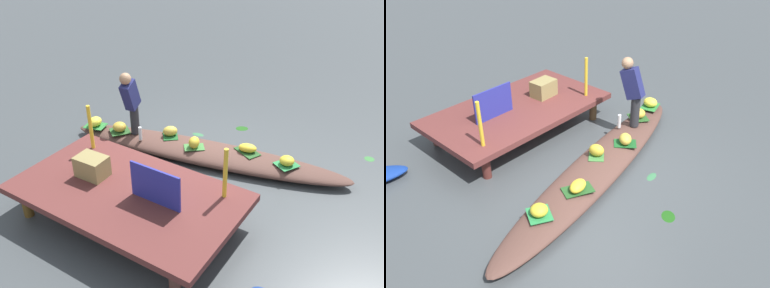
{
  "view_description": "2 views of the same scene",
  "coord_description": "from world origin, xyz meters",
  "views": [
    {
      "loc": [
        -3.17,
        5.4,
        3.97
      ],
      "look_at": [
        -0.07,
        0.47,
        0.55
      ],
      "focal_mm": 39.06,
      "sensor_mm": 36.0,
      "label": 1
    },
    {
      "loc": [
        -4.09,
        -3.28,
        3.88
      ],
      "look_at": [
        -0.08,
        0.35,
        0.45
      ],
      "focal_mm": 38.22,
      "sensor_mm": 36.0,
      "label": 2
    }
  ],
  "objects": [
    {
      "name": "banana_bunch_5",
      "position": [
        2.12,
        0.44,
        0.34
      ],
      "size": [
        0.23,
        0.28,
        0.18
      ],
      "primitive_type": "ellipsoid",
      "rotation": [
        0.0,
        0.0,
        1.57
      ],
      "color": "yellow",
      "rests_on": "vendor_boat"
    },
    {
      "name": "water_bottle",
      "position": [
        1.06,
        0.39,
        0.37
      ],
      "size": [
        0.06,
        0.06,
        0.25
      ],
      "primitive_type": "cylinder",
      "color": "white",
      "rests_on": "vendor_boat"
    },
    {
      "name": "railing_post_west",
      "position": [
        -1.14,
        1.35,
        0.87
      ],
      "size": [
        0.06,
        0.06,
        0.75
      ],
      "primitive_type": "cylinder",
      "color": "gold",
      "rests_on": "dock_platform"
    },
    {
      "name": "leaf_mat_5",
      "position": [
        2.12,
        0.44,
        0.25
      ],
      "size": [
        0.45,
        0.39,
        0.01
      ],
      "primitive_type": "cube",
      "rotation": [
        0.0,
        0.0,
        0.28
      ],
      "color": "#2C7B35",
      "rests_on": "vendor_boat"
    },
    {
      "name": "dock_platform",
      "position": [
        0.06,
        1.95,
        0.44
      ],
      "size": [
        3.2,
        1.8,
        0.5
      ],
      "color": "brown",
      "rests_on": "ground"
    },
    {
      "name": "canal_water",
      "position": [
        0.0,
        0.0,
        0.0
      ],
      "size": [
        40.0,
        40.0,
        0.0
      ],
      "primitive_type": "plane",
      "color": "#414548",
      "rests_on": "ground"
    },
    {
      "name": "vendor_boat",
      "position": [
        0.0,
        0.0,
        0.12
      ],
      "size": [
        5.15,
        1.69,
        0.24
      ],
      "primitive_type": "ellipsoid",
      "rotation": [
        0.0,
        0.0,
        0.18
      ],
      "color": "brown",
      "rests_on": "ground"
    },
    {
      "name": "banana_bunch_3",
      "position": [
        0.7,
        -0.01,
        0.34
      ],
      "size": [
        0.33,
        0.33,
        0.18
      ],
      "primitive_type": "ellipsoid",
      "rotation": [
        0.0,
        0.0,
        0.76
      ],
      "color": "gold",
      "rests_on": "vendor_boat"
    },
    {
      "name": "banana_bunch_2",
      "position": [
        -1.45,
        -0.22,
        0.32
      ],
      "size": [
        0.32,
        0.32,
        0.15
      ],
      "primitive_type": "ellipsoid",
      "rotation": [
        0.0,
        0.0,
        3.65
      ],
      "color": "gold",
      "rests_on": "vendor_boat"
    },
    {
      "name": "leaf_mat_3",
      "position": [
        0.7,
        -0.01,
        0.25
      ],
      "size": [
        0.44,
        0.45,
        0.01
      ],
      "primitive_type": "cube",
      "rotation": [
        0.0,
        0.0,
        2.24
      ],
      "color": "#195423",
      "rests_on": "vendor_boat"
    },
    {
      "name": "railing_post_east",
      "position": [
        1.26,
        1.35,
        0.87
      ],
      "size": [
        0.06,
        0.06,
        0.75
      ],
      "primitive_type": "cylinder",
      "color": "gold",
      "rests_on": "dock_platform"
    },
    {
      "name": "leaf_mat_1",
      "position": [
        1.59,
        0.35,
        0.25
      ],
      "size": [
        0.47,
        0.47,
        0.01
      ],
      "primitive_type": "cube",
      "rotation": [
        0.0,
        0.0,
        0.94
      ],
      "color": "#295925",
      "rests_on": "vendor_boat"
    },
    {
      "name": "leaf_mat_2",
      "position": [
        -1.45,
        -0.22,
        0.25
      ],
      "size": [
        0.43,
        0.44,
        0.01
      ],
      "primitive_type": "cube",
      "rotation": [
        0.0,
        0.0,
        1.06
      ],
      "color": "#287F41",
      "rests_on": "vendor_boat"
    },
    {
      "name": "drifting_plant_2",
      "position": [
        0.51,
        -0.68,
        0.0
      ],
      "size": [
        0.25,
        0.15,
        0.01
      ],
      "primitive_type": "ellipsoid",
      "rotation": [
        0.0,
        0.0,
        0.13
      ],
      "color": "#357045",
      "rests_on": "ground"
    },
    {
      "name": "vendor_person",
      "position": [
        1.29,
        0.32,
        0.94
      ],
      "size": [
        0.26,
        0.46,
        1.23
      ],
      "color": "#28282D",
      "rests_on": "vendor_boat"
    },
    {
      "name": "leaf_mat_4",
      "position": [
        0.11,
        0.12,
        0.25
      ],
      "size": [
        0.42,
        0.4,
        0.01
      ],
      "primitive_type": "cube",
      "rotation": [
        0.0,
        0.0,
        0.66
      ],
      "color": "#3C7837",
      "rests_on": "vendor_boat"
    },
    {
      "name": "drifting_plant_0",
      "position": [
        -0.1,
        -1.36,
        0.0
      ],
      "size": [
        0.31,
        0.3,
        0.01
      ],
      "primitive_type": "ellipsoid",
      "rotation": [
        0.0,
        0.0,
        0.62
      ],
      "color": "#1B5014",
      "rests_on": "ground"
    },
    {
      "name": "banana_bunch_0",
      "position": [
        -0.74,
        -0.25,
        0.32
      ],
      "size": [
        0.35,
        0.27,
        0.14
      ],
      "primitive_type": "ellipsoid",
      "rotation": [
        0.0,
        0.0,
        3.38
      ],
      "color": "yellow",
      "rests_on": "vendor_boat"
    },
    {
      "name": "produce_crate",
      "position": [
        0.71,
        1.93,
        0.66
      ],
      "size": [
        0.45,
        0.34,
        0.31
      ],
      "primitive_type": "cube",
      "rotation": [
        0.0,
        0.0,
        0.04
      ],
      "color": "olive",
      "rests_on": "dock_platform"
    },
    {
      "name": "banana_bunch_4",
      "position": [
        0.11,
        0.12,
        0.35
      ],
      "size": [
        0.25,
        0.29,
        0.2
      ],
      "primitive_type": "ellipsoid",
      "rotation": [
        0.0,
        0.0,
        5.01
      ],
      "color": "gold",
      "rests_on": "vendor_boat"
    },
    {
      "name": "market_banner",
      "position": [
        -0.44,
        1.95,
        0.76
      ],
      "size": [
        0.77,
        0.04,
        0.53
      ],
      "primitive_type": "cube",
      "rotation": [
        0.0,
        0.0,
        0.01
      ],
      "color": "navy",
      "rests_on": "dock_platform"
    },
    {
      "name": "banana_bunch_1",
      "position": [
        1.59,
        0.35,
        0.34
      ],
      "size": [
        0.35,
        0.35,
        0.17
      ],
      "primitive_type": "ellipsoid",
      "rotation": [
        0.0,
        0.0,
        0.89
      ],
      "color": "gold",
      "rests_on": "vendor_boat"
    },
    {
      "name": "leaf_mat_0",
      "position": [
        -0.74,
        -0.25,
        0.25
      ],
      "size": [
        0.5,
        0.42,
        0.01
      ],
      "primitive_type": "cube",
      "rotation": [
        0.0,
        0.0,
        2.69
      ],
      "color": "#224F21",
      "rests_on": "vendor_boat"
    }
  ]
}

